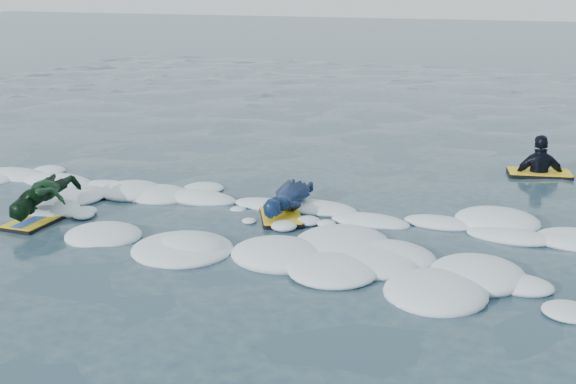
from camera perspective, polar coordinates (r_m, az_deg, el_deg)
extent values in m
plane|color=#1C3B43|center=(9.21, -6.59, -3.82)|extent=(120.00, 120.00, 0.00)
cube|color=black|center=(10.00, -0.60, -1.88)|extent=(0.97, 1.14, 0.05)
cube|color=yellow|center=(9.99, -0.60, -1.70)|extent=(0.94, 1.11, 0.02)
imported|color=navy|center=(10.16, -0.04, -0.51)|extent=(0.68, 1.54, 0.36)
cube|color=black|center=(10.36, -19.23, -2.18)|extent=(0.56, 0.95, 0.05)
cube|color=yellow|center=(10.35, -19.24, -2.02)|extent=(0.54, 0.93, 0.02)
cube|color=blue|center=(10.35, -19.25, -1.96)|extent=(0.22, 0.88, 0.01)
imported|color=black|center=(10.43, -18.63, -0.51)|extent=(0.92, 1.48, 0.52)
cube|color=black|center=(12.92, 19.24, 1.38)|extent=(1.13, 0.78, 0.05)
cube|color=yellow|center=(12.91, 19.25, 1.53)|extent=(1.11, 0.76, 0.02)
imported|color=black|center=(12.95, 19.19, 0.90)|extent=(0.98, 0.66, 1.55)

